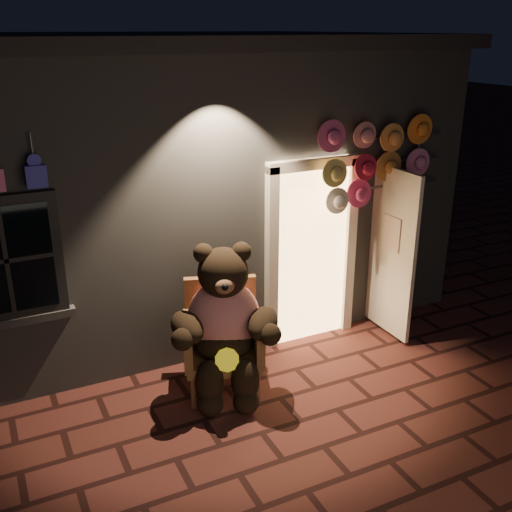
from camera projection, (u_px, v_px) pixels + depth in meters
ground at (262, 433)px, 5.57m from camera, size 60.00×60.00×0.00m
shop_building at (135, 166)px, 8.30m from camera, size 7.30×5.95×3.51m
wicker_armchair at (222, 337)px, 6.13m from camera, size 0.95×0.91×1.13m
teddy_bear at (225, 323)px, 5.92m from camera, size 1.11×1.04×1.62m
hat_rack at (374, 163)px, 6.71m from camera, size 1.69×0.22×2.57m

